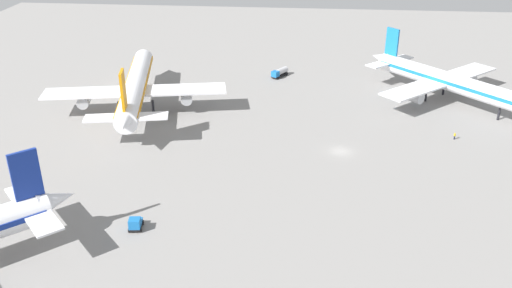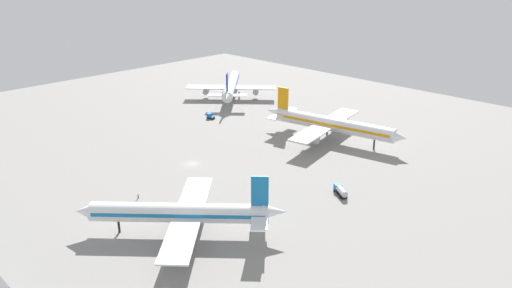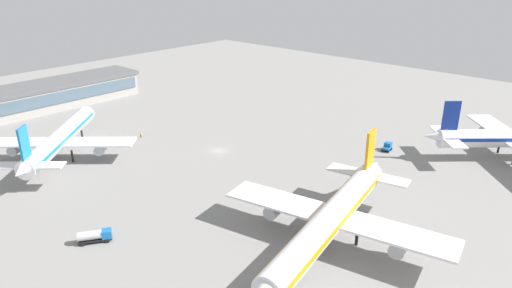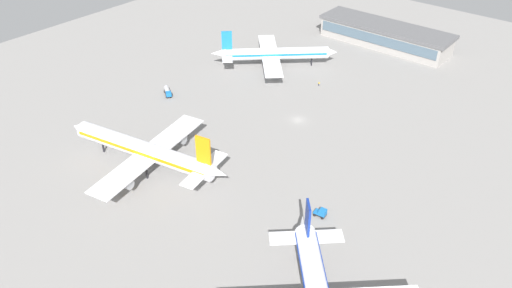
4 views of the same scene
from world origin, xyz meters
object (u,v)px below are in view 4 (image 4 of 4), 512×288
Objects in this scene: airplane_taxiing at (145,150)px; fuel_truck at (168,91)px; baggage_tug at (321,213)px; ground_crew_worker at (319,84)px; airplane_at_gate at (274,54)px.

fuel_truck is at bearing -60.90° from airplane_taxiing.
airplane_taxiing reaches higher than baggage_tug.
fuel_truck is 57.76m from ground_crew_worker.
fuel_truck is at bearing 155.56° from ground_crew_worker.
airplane_taxiing is at bearing -170.89° from baggage_tug.
airplane_at_gate reaches higher than ground_crew_worker.
baggage_tug is at bearing 19.06° from fuel_truck.
airplane_at_gate is at bearing 103.05° from ground_crew_worker.
fuel_truck is at bearing 159.37° from baggage_tug.
baggage_tug reaches higher than ground_crew_worker.
baggage_tug is (-65.51, 64.43, -4.58)m from airplane_at_gate.
airplane_at_gate reaches higher than fuel_truck.
airplane_at_gate is 24.65m from ground_crew_worker.
fuel_truck reaches higher than baggage_tug.
airplane_taxiing is at bearing -168.77° from ground_crew_worker.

